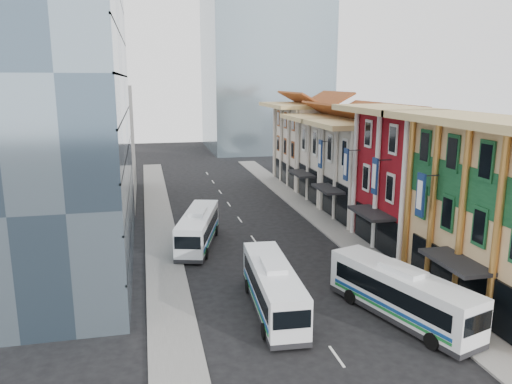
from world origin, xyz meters
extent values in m
plane|color=black|center=(0.00, 0.00, 0.00)|extent=(200.00, 200.00, 0.00)
cube|color=slate|center=(8.50, 22.00, 0.07)|extent=(3.00, 90.00, 0.15)
cube|color=slate|center=(-8.50, 22.00, 0.07)|extent=(3.00, 90.00, 0.15)
cube|color=maroon|center=(14.00, 17.00, 6.00)|extent=(8.00, 10.00, 12.00)
cube|color=beige|center=(14.00, 26.50, 5.00)|extent=(8.00, 9.00, 10.00)
cube|color=beige|center=(14.00, 35.50, 5.00)|extent=(8.00, 9.00, 10.00)
cube|color=beige|center=(14.00, 46.00, 5.50)|extent=(8.00, 12.00, 11.00)
cube|color=#44596C|center=(-17.00, 19.00, 15.00)|extent=(12.00, 26.00, 30.00)
cube|color=gray|center=(-16.00, 42.00, 7.00)|extent=(10.00, 18.00, 14.00)
camera|label=1|loc=(-9.62, -21.87, 14.60)|focal=35.00mm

